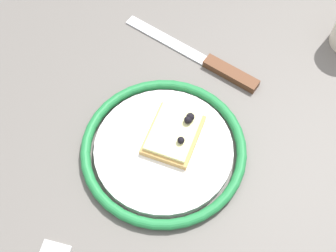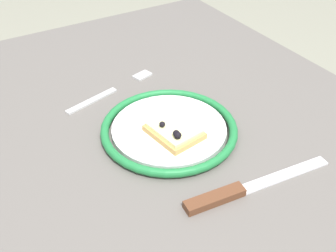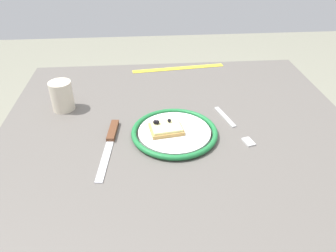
{
  "view_description": "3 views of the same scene",
  "coord_description": "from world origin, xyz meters",
  "px_view_note": "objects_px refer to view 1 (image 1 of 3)",
  "views": [
    {
      "loc": [
        -0.23,
        -0.1,
        1.31
      ],
      "look_at": [
        0.04,
        0.05,
        0.76
      ],
      "focal_mm": 49.59,
      "sensor_mm": 36.0,
      "label": 1
    },
    {
      "loc": [
        0.47,
        -0.23,
        1.16
      ],
      "look_at": [
        0.02,
        0.04,
        0.75
      ],
      "focal_mm": 43.38,
      "sensor_mm": 36.0,
      "label": 2
    },
    {
      "loc": [
        0.09,
        0.74,
        1.23
      ],
      "look_at": [
        0.03,
        0.03,
        0.75
      ],
      "focal_mm": 34.78,
      "sensor_mm": 36.0,
      "label": 3
    }
  ],
  "objects_px": {
    "dining_table": "(184,197)",
    "plate": "(164,149)",
    "pizza_slice_near": "(174,134)",
    "knife": "(213,64)"
  },
  "relations": [
    {
      "from": "dining_table",
      "to": "pizza_slice_near",
      "type": "distance_m",
      "value": 0.12
    },
    {
      "from": "dining_table",
      "to": "plate",
      "type": "xyz_separation_m",
      "value": [
        0.01,
        0.04,
        0.09
      ]
    },
    {
      "from": "plate",
      "to": "pizza_slice_near",
      "type": "distance_m",
      "value": 0.03
    },
    {
      "from": "dining_table",
      "to": "plate",
      "type": "bearing_deg",
      "value": 71.37
    },
    {
      "from": "pizza_slice_near",
      "to": "knife",
      "type": "xyz_separation_m",
      "value": [
        0.14,
        0.01,
        -0.02
      ]
    },
    {
      "from": "plate",
      "to": "knife",
      "type": "xyz_separation_m",
      "value": [
        0.17,
        0.01,
        -0.0
      ]
    },
    {
      "from": "plate",
      "to": "knife",
      "type": "bearing_deg",
      "value": 2.66
    },
    {
      "from": "dining_table",
      "to": "knife",
      "type": "height_order",
      "value": "knife"
    },
    {
      "from": "pizza_slice_near",
      "to": "knife",
      "type": "relative_size",
      "value": 0.39
    },
    {
      "from": "pizza_slice_near",
      "to": "knife",
      "type": "bearing_deg",
      "value": 4.58
    }
  ]
}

